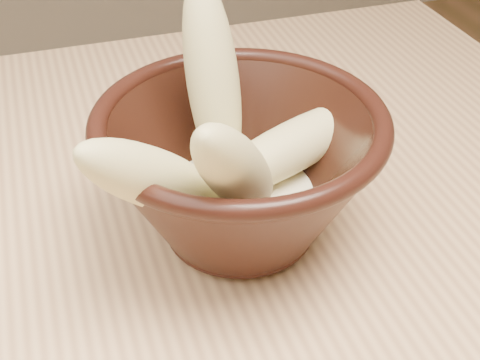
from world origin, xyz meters
name	(u,v)px	position (x,y,z in m)	size (l,w,h in m)	color
table	(33,335)	(0.00, 0.00, 0.67)	(1.20, 0.80, 0.75)	#E1B27C
bowl	(240,169)	(0.18, -0.02, 0.82)	(0.23, 0.23, 0.12)	black
milk_puddle	(240,200)	(0.18, -0.02, 0.79)	(0.13, 0.13, 0.02)	beige
banana_upright	(213,81)	(0.18, 0.03, 0.88)	(0.04, 0.04, 0.17)	#E0D084
banana_left	(159,180)	(0.11, -0.06, 0.85)	(0.04, 0.04, 0.17)	#E0D084
banana_across	(293,146)	(0.23, -0.01, 0.83)	(0.04, 0.04, 0.19)	#E0D084
banana_front	(236,171)	(0.16, -0.07, 0.86)	(0.04, 0.04, 0.18)	#E0D084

